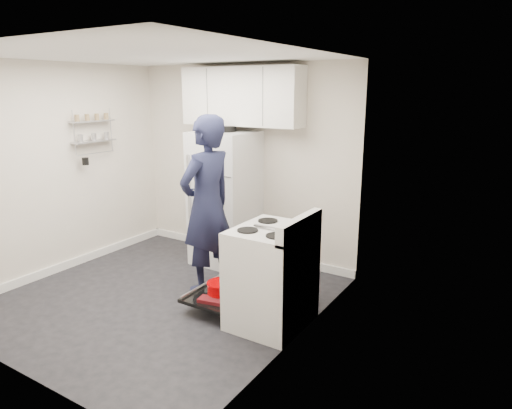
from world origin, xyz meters
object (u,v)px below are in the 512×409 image
Objects in this scene: electric_range at (271,277)px; refrigerator at (225,198)px; person at (207,206)px; open_oven_door at (221,292)px.

refrigerator is (-1.30, 1.10, 0.38)m from electric_range.
person reaches higher than electric_range.
person reaches higher than refrigerator.
person is at bearing 141.76° from open_oven_door.
electric_range is 0.63× the size of refrigerator.
electric_range is 1.75m from refrigerator.
person is (-0.40, 0.31, 0.78)m from open_oven_door.
refrigerator is at bearing -149.68° from person.
electric_range is 0.57× the size of person.
open_oven_door is at bearing -56.75° from refrigerator.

